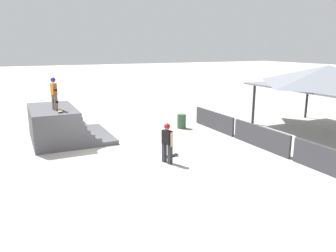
{
  "coord_description": "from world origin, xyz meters",
  "views": [
    {
      "loc": [
        13.65,
        -3.29,
        4.74
      ],
      "look_at": [
        -0.49,
        3.47,
        0.97
      ],
      "focal_mm": 35.0,
      "sensor_mm": 36.0,
      "label": 1
    }
  ],
  "objects_px": {
    "skateboard_on_deck": "(61,111)",
    "skater_on_deck": "(54,91)",
    "skateboard_on_ground": "(171,156)",
    "bystander_walking": "(167,140)",
    "trash_bin": "(182,121)"
  },
  "relations": [
    {
      "from": "skater_on_deck",
      "to": "skateboard_on_ground",
      "type": "relative_size",
      "value": 2.06
    },
    {
      "from": "skateboard_on_deck",
      "to": "bystander_walking",
      "type": "height_order",
      "value": "skateboard_on_deck"
    },
    {
      "from": "skater_on_deck",
      "to": "skateboard_on_ground",
      "type": "distance_m",
      "value": 6.49
    },
    {
      "from": "skateboard_on_deck",
      "to": "skater_on_deck",
      "type": "bearing_deg",
      "value": -150.3
    },
    {
      "from": "skater_on_deck",
      "to": "skateboard_on_deck",
      "type": "xyz_separation_m",
      "value": [
        0.59,
        0.17,
        -0.86
      ]
    },
    {
      "from": "skateboard_on_deck",
      "to": "trash_bin",
      "type": "relative_size",
      "value": 1.0
    },
    {
      "from": "skater_on_deck",
      "to": "skateboard_on_ground",
      "type": "xyz_separation_m",
      "value": [
        4.13,
        4.27,
        -2.62
      ]
    },
    {
      "from": "skater_on_deck",
      "to": "skateboard_on_deck",
      "type": "bearing_deg",
      "value": 5.23
    },
    {
      "from": "skateboard_on_deck",
      "to": "skateboard_on_ground",
      "type": "height_order",
      "value": "skateboard_on_deck"
    },
    {
      "from": "skateboard_on_deck",
      "to": "skateboard_on_ground",
      "type": "xyz_separation_m",
      "value": [
        3.54,
        4.1,
        -1.76
      ]
    },
    {
      "from": "bystander_walking",
      "to": "skateboard_on_deck",
      "type": "bearing_deg",
      "value": 24.48
    },
    {
      "from": "skateboard_on_ground",
      "to": "bystander_walking",
      "type": "bearing_deg",
      "value": -134.12
    },
    {
      "from": "skateboard_on_ground",
      "to": "trash_bin",
      "type": "height_order",
      "value": "trash_bin"
    },
    {
      "from": "bystander_walking",
      "to": "skateboard_on_ground",
      "type": "xyz_separation_m",
      "value": [
        -0.63,
        0.48,
        -0.95
      ]
    },
    {
      "from": "bystander_walking",
      "to": "trash_bin",
      "type": "relative_size",
      "value": 2.02
    }
  ]
}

